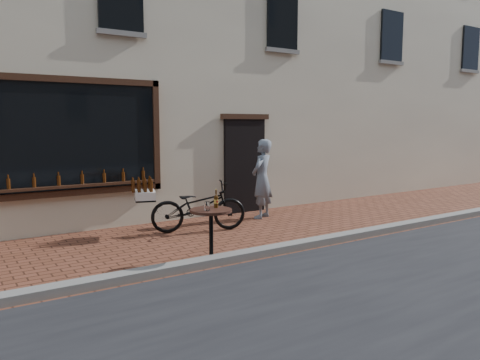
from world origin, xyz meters
TOP-DOWN VIEW (x-y plane):
  - ground at (0.00, 0.00)m, footprint 90.00×90.00m
  - kerb at (0.00, 0.20)m, footprint 90.00×0.25m
  - shop_building at (0.00, 6.50)m, footprint 28.00×6.20m
  - cargo_bicycle at (-0.01, 2.29)m, footprint 2.25×1.23m
  - bistro_table at (-0.79, 0.35)m, footprint 0.63×0.63m
  - pedestrian at (1.83, 2.66)m, footprint 0.76×0.68m

SIDE VIEW (x-z plane):
  - ground at x=0.00m, z-range 0.00..0.00m
  - kerb at x=0.00m, z-range 0.00..0.12m
  - cargo_bicycle at x=-0.01m, z-range -0.02..1.02m
  - bistro_table at x=-0.79m, z-range 0.04..1.13m
  - pedestrian at x=1.83m, z-range 0.00..1.76m
  - shop_building at x=0.00m, z-range 0.00..10.00m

